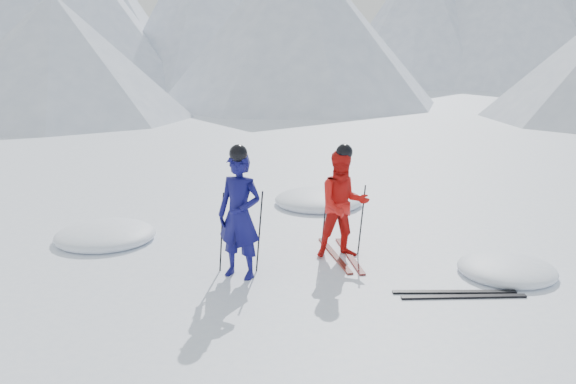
# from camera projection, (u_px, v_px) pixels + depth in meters

# --- Properties ---
(ground) EXTENTS (160.00, 160.00, 0.00)m
(ground) POSITION_uv_depth(u_px,v_px,m) (410.00, 275.00, 9.01)
(ground) COLOR white
(ground) RESTS_ON ground
(skier_blue) EXTENTS (0.79, 0.64, 1.85)m
(skier_blue) POSITION_uv_depth(u_px,v_px,m) (240.00, 216.00, 8.75)
(skier_blue) COLOR #0E0D51
(skier_blue) RESTS_ON ground
(skier_red) EXTENTS (0.98, 0.85, 1.72)m
(skier_red) POSITION_uv_depth(u_px,v_px,m) (343.00, 205.00, 9.61)
(skier_red) COLOR red
(skier_red) RESTS_ON ground
(pole_blue_left) EXTENTS (0.12, 0.09, 1.23)m
(pole_blue_left) POSITION_uv_depth(u_px,v_px,m) (222.00, 232.00, 9.00)
(pole_blue_left) COLOR black
(pole_blue_left) RESTS_ON ground
(pole_blue_right) EXTENTS (0.12, 0.07, 1.23)m
(pole_blue_right) POSITION_uv_depth(u_px,v_px,m) (259.00, 231.00, 9.04)
(pole_blue_right) COLOR black
(pole_blue_right) RESTS_ON ground
(pole_red_left) EXTENTS (0.12, 0.09, 1.14)m
(pole_red_left) POSITION_uv_depth(u_px,v_px,m) (325.00, 217.00, 9.95)
(pole_red_left) COLOR black
(pole_red_left) RESTS_ON ground
(pole_red_right) EXTENTS (0.12, 0.08, 1.14)m
(pole_red_right) POSITION_uv_depth(u_px,v_px,m) (362.00, 220.00, 9.79)
(pole_red_right) COLOR black
(pole_red_right) RESTS_ON ground
(ski_worn_left) EXTENTS (0.60, 1.65, 0.03)m
(ski_worn_left) POSITION_uv_depth(u_px,v_px,m) (335.00, 255.00, 9.82)
(ski_worn_left) COLOR black
(ski_worn_left) RESTS_ON ground
(ski_worn_right) EXTENTS (0.49, 1.67, 0.03)m
(ski_worn_right) POSITION_uv_depth(u_px,v_px,m) (350.00, 256.00, 9.80)
(ski_worn_right) COLOR black
(ski_worn_right) RESTS_ON ground
(ski_loose_a) EXTENTS (1.70, 0.27, 0.03)m
(ski_loose_a) POSITION_uv_depth(u_px,v_px,m) (454.00, 292.00, 8.36)
(ski_loose_a) COLOR black
(ski_loose_a) RESTS_ON ground
(ski_loose_b) EXTENTS (1.70, 0.33, 0.03)m
(ski_loose_b) POSITION_uv_depth(u_px,v_px,m) (464.00, 297.00, 8.21)
(ski_loose_b) COLOR black
(ski_loose_b) RESTS_ON ground
(snow_lumps) EXTENTS (9.27, 6.88, 0.41)m
(snow_lumps) POSITION_uv_depth(u_px,v_px,m) (308.00, 235.00, 10.89)
(snow_lumps) COLOR white
(snow_lumps) RESTS_ON ground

